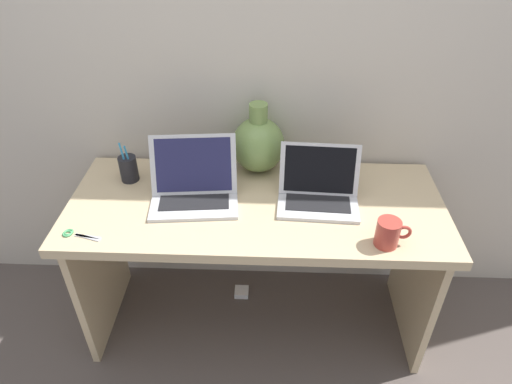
% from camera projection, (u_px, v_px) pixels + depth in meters
% --- Properties ---
extents(ground_plane, '(6.00, 6.00, 0.00)m').
position_uv_depth(ground_plane, '(256.00, 320.00, 2.21)').
color(ground_plane, '#564C47').
extents(back_wall, '(4.40, 0.04, 2.40)m').
position_uv_depth(back_wall, '(259.00, 54.00, 1.79)').
color(back_wall, beige).
rests_on(back_wall, ground).
extents(desk, '(1.49, 0.61, 0.72)m').
position_uv_depth(desk, '(256.00, 232.00, 1.88)').
color(desk, '#D1B78C').
rests_on(desk, ground).
extents(laptop_left, '(0.36, 0.28, 0.24)m').
position_uv_depth(laptop_left, '(194.00, 184.00, 1.78)').
color(laptop_left, silver).
rests_on(laptop_left, desk).
extents(laptop_right, '(0.32, 0.24, 0.22)m').
position_uv_depth(laptop_right, '(319.00, 188.00, 1.77)').
color(laptop_right, silver).
rests_on(laptop_right, desk).
extents(green_vase, '(0.22, 0.22, 0.31)m').
position_uv_depth(green_vase, '(258.00, 144.00, 1.91)').
color(green_vase, '#75934C').
rests_on(green_vase, desk).
extents(coffee_mug, '(0.12, 0.08, 0.10)m').
position_uv_depth(coffee_mug, '(388.00, 233.00, 1.56)').
color(coffee_mug, '#B23D33').
rests_on(coffee_mug, desk).
extents(pen_cup, '(0.07, 0.07, 0.18)m').
position_uv_depth(pen_cup, '(129.00, 168.00, 1.88)').
color(pen_cup, black).
rests_on(pen_cup, desk).
extents(scissors, '(0.15, 0.06, 0.01)m').
position_uv_depth(scissors, '(75.00, 234.00, 1.63)').
color(scissors, '#B7B7BC').
rests_on(scissors, desk).
extents(power_brick, '(0.07, 0.07, 0.03)m').
position_uv_depth(power_brick, '(242.00, 292.00, 2.34)').
color(power_brick, white).
rests_on(power_brick, ground).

